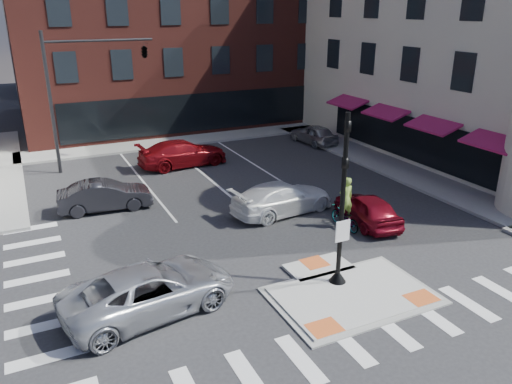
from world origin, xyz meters
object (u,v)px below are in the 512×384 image
red_sedan (367,209)px  bg_car_silver (314,134)px  white_pickup (282,198)px  cyclist (345,211)px  silver_suv (150,290)px  bg_car_red (183,153)px  bg_car_dark (105,196)px

red_sedan → bg_car_silver: bearing=-104.3°
white_pickup → cyclist: cyclist is taller
silver_suv → bg_car_silver: (15.81, 15.65, -0.08)m
bg_car_silver → bg_car_red: bearing=0.7°
bg_car_red → cyclist: cyclist is taller
bg_car_silver → bg_car_dark: bearing=16.7°
bg_car_dark → bg_car_silver: size_ratio=1.06×
silver_suv → bg_car_red: (5.78, 14.61, 0.02)m
white_pickup → bg_car_red: bearing=4.3°
white_pickup → bg_car_silver: (8.12, 10.26, -0.05)m
silver_suv → bg_car_dark: size_ratio=1.28×
red_sedan → white_pickup: (-2.85, 2.72, 0.05)m
red_sedan → cyclist: cyclist is taller
bg_car_silver → bg_car_red: 10.09m
bg_car_dark → white_pickup: bearing=-112.8°
bg_car_silver → cyclist: bearing=58.3°
cyclist → silver_suv: bearing=14.4°
red_sedan → bg_car_red: (-4.76, 11.95, 0.10)m
silver_suv → red_sedan: size_ratio=1.37×
bg_car_dark → bg_car_red: 7.63m
silver_suv → bg_car_silver: 22.25m
red_sedan → white_pickup: 3.94m
silver_suv → bg_car_dark: (0.23, 9.38, -0.06)m
white_pickup → bg_car_dark: size_ratio=1.18×
red_sedan → white_pickup: bearing=-35.9°
bg_car_silver → cyclist: cyclist is taller
red_sedan → cyclist: (-1.23, -0.01, 0.10)m
silver_suv → bg_car_red: bearing=-31.5°
red_sedan → bg_car_dark: size_ratio=0.93×
white_pickup → cyclist: 3.18m
silver_suv → red_sedan: bearing=-85.8°
red_sedan → bg_car_red: bearing=-60.4°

